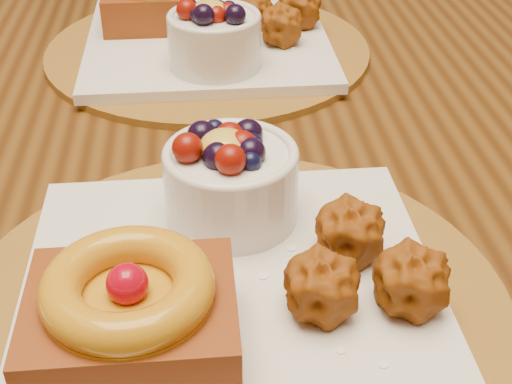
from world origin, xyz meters
TOP-DOWN VIEW (x-y plane):
  - dining_table at (0.10, -0.01)m, footprint 1.60×0.90m
  - place_setting_near at (0.10, -0.22)m, footprint 0.38×0.38m
  - place_setting_far at (0.10, 0.21)m, footprint 0.38×0.38m
  - chair_far at (-0.04, 0.92)m, footprint 0.58×0.58m

SIDE VIEW (x-z plane):
  - chair_far at x=-0.04m, z-range 0.05..0.97m
  - dining_table at x=0.10m, z-range 0.30..1.06m
  - place_setting_far at x=0.10m, z-range 0.74..0.83m
  - place_setting_near at x=0.10m, z-range 0.74..0.83m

